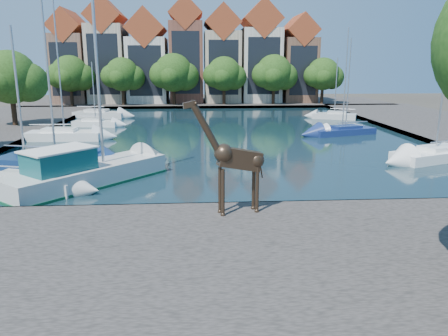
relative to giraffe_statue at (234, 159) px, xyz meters
The scene contains 29 objects.
ground 3.50m from the giraffe_statue, 59.87° to the left, with size 160.00×160.00×0.00m, color #38332B.
water_basin 25.75m from the giraffe_statue, 87.96° to the left, with size 38.00×50.00×0.08m, color black.
near_quay 6.15m from the giraffe_statue, 80.50° to the right, with size 50.00×14.00×0.50m, color #4C4642.
far_quay 57.64m from the giraffe_statue, 89.10° to the left, with size 60.00×16.00×0.50m, color #4C4642.
townhouse_west_end 61.80m from the giraffe_statue, 111.00° to the left, with size 5.44×9.18×14.93m.
townhouse_west_mid 59.99m from the giraffe_statue, 105.62° to the left, with size 5.94×9.18×16.79m.
townhouse_west_inner 58.51m from the giraffe_statue, 99.46° to the left, with size 6.43×9.18×15.15m.
townhouse_center 57.89m from the giraffe_statue, 93.07° to the left, with size 5.44×9.18×16.93m.
townhouse_east_inner 57.82m from the giraffe_statue, 87.11° to the left, with size 5.94×9.18×15.79m.
townhouse_east_mid 58.54m from the giraffe_statue, 80.72° to the left, with size 6.43×9.18×16.65m.
townhouse_east_end 59.85m from the giraffe_statue, 74.55° to the left, with size 5.44×9.18×14.43m.
far_tree_far_west 56.18m from the giraffe_statue, 111.96° to the left, with size 7.28×5.60×7.68m.
far_tree_west 53.70m from the giraffe_statue, 104.02° to the left, with size 6.76×5.20×7.36m.
far_tree_mid_west 52.35m from the giraffe_statue, 95.47° to the left, with size 7.80×6.00×8.00m.
far_tree_mid_east 52.19m from the giraffe_statue, 86.69° to the left, with size 7.02×5.40×7.52m.
far_tree_east 53.26m from the giraffe_statue, 78.05° to the left, with size 7.54×5.80×7.84m.
far_tree_far_east 55.46m from the giraffe_statue, 69.95° to the left, with size 6.76×5.20×7.36m.
side_tree_left_far 36.33m from the giraffe_statue, 125.38° to the left, with size 7.28×5.60×7.88m.
giraffe_statue is the anchor object (origin of this frame).
motorsailer 10.64m from the giraffe_statue, 142.08° to the left, with size 8.68×9.38×12.18m.
sailboat_left_a 12.63m from the giraffe_statue, 153.35° to the left, with size 6.30×3.53×8.87m.
sailboat_left_b 15.61m from the giraffe_statue, 135.89° to the left, with size 8.45×4.57×13.96m.
sailboat_left_c 26.43m from the giraffe_statue, 121.75° to the left, with size 6.79×2.53×12.80m.
sailboat_left_d 33.70m from the giraffe_statue, 112.55° to the left, with size 5.19×2.50×7.04m.
sailboat_left_e 41.52m from the giraffe_statue, 109.87° to the left, with size 6.86×3.49×9.32m.
sailboat_right_a 19.92m from the giraffe_statue, 36.45° to the left, with size 7.25×4.79×9.19m.
sailboat_right_b 27.12m from the giraffe_statue, 61.45° to the left, with size 6.96×4.18×10.22m.
sailboat_right_c 27.71m from the giraffe_statue, 60.99° to the left, with size 5.74×3.21×9.27m.
sailboat_right_d 39.24m from the giraffe_statue, 66.04° to the left, with size 5.64×3.86×7.58m.
Camera 1 is at (-2.54, -20.14, 7.10)m, focal length 35.00 mm.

